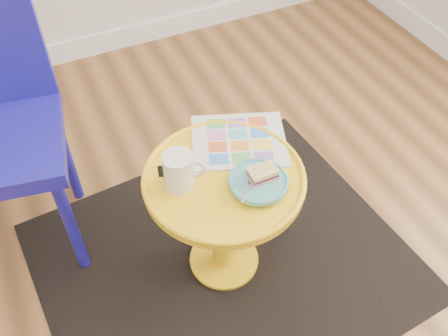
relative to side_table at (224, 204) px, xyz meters
name	(u,v)px	position (x,y,z in m)	size (l,w,h in m)	color
rug	(224,261)	(0.00, 0.00, -0.34)	(1.30, 1.10, 0.01)	black
side_table	(224,204)	(0.00, 0.00, 0.00)	(0.50, 0.50, 0.48)	yellow
newspaper	(239,140)	(0.11, 0.12, 0.14)	(0.31, 0.26, 0.01)	silver
mug	(179,170)	(-0.13, 0.03, 0.20)	(0.13, 0.09, 0.12)	silver
plate	(258,182)	(0.08, -0.08, 0.15)	(0.18, 0.18, 0.02)	#4FA5A9
cake_slice	(263,173)	(0.09, -0.07, 0.18)	(0.08, 0.06, 0.04)	#D3BC8C
fork	(249,183)	(0.05, -0.08, 0.16)	(0.11, 0.12, 0.00)	silver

